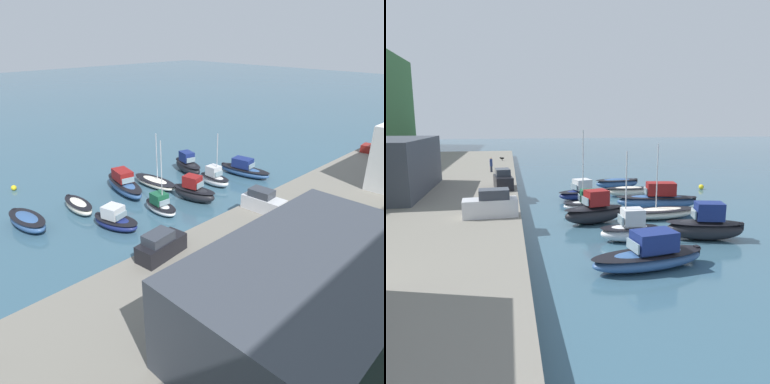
% 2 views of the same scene
% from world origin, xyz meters
% --- Properties ---
extents(ground_plane, '(320.00, 320.00, 0.00)m').
position_xyz_m(ground_plane, '(0.00, 0.00, 0.00)').
color(ground_plane, '#385B70').
extents(quay_promenade, '(128.18, 23.32, 1.33)m').
position_xyz_m(quay_promenade, '(0.00, 22.39, 0.66)').
color(quay_promenade, gray).
rests_on(quay_promenade, ground_plane).
extents(yacht_club_building, '(15.91, 9.52, 5.60)m').
position_xyz_m(yacht_club_building, '(9.55, 24.69, 4.13)').
color(yacht_club_building, '#3D424C').
rests_on(yacht_club_building, quay_promenade).
extents(moored_boat_0, '(3.31, 7.53, 2.31)m').
position_xyz_m(moored_boat_0, '(-11.84, 3.48, 0.83)').
color(moored_boat_0, '#33568E').
rests_on(moored_boat_0, ground_plane).
extents(moored_boat_1, '(2.06, 4.46, 6.62)m').
position_xyz_m(moored_boat_1, '(-6.54, 2.94, 0.89)').
color(moored_boat_1, white).
rests_on(moored_boat_1, ground_plane).
extents(moored_boat_2, '(3.11, 5.65, 2.90)m').
position_xyz_m(moored_boat_2, '(-1.40, 4.47, 1.08)').
color(moored_boat_2, black).
rests_on(moored_boat_2, ground_plane).
extents(moored_boat_3, '(2.30, 4.75, 7.88)m').
position_xyz_m(moored_boat_3, '(3.26, 4.14, 0.76)').
color(moored_boat_3, white).
rests_on(moored_boat_3, ground_plane).
extents(moored_boat_4, '(3.53, 5.51, 2.30)m').
position_xyz_m(moored_boat_4, '(8.63, 3.73, 0.82)').
color(moored_boat_4, navy).
rests_on(moored_boat_4, ground_plane).
extents(moored_boat_5, '(3.30, 6.01, 2.83)m').
position_xyz_m(moored_boat_5, '(-7.28, -2.64, 1.05)').
color(moored_boat_5, black).
rests_on(moored_boat_5, ground_plane).
extents(moored_boat_6, '(2.67, 6.94, 6.77)m').
position_xyz_m(moored_boat_6, '(-0.90, -1.85, 0.54)').
color(moored_boat_6, white).
rests_on(moored_boat_6, ground_plane).
extents(moored_boat_7, '(3.83, 8.38, 2.68)m').
position_xyz_m(moored_boat_7, '(2.81, -3.01, 0.98)').
color(moored_boat_7, '#33568E').
rests_on(moored_boat_7, ground_plane).
extents(moored_boat_8, '(2.17, 5.28, 1.20)m').
position_xyz_m(moored_boat_8, '(9.35, -2.14, 0.64)').
color(moored_boat_8, white).
rests_on(moored_boat_8, ground_plane).
extents(moored_boat_9, '(2.76, 5.90, 1.33)m').
position_xyz_m(moored_boat_9, '(14.72, -2.30, 0.71)').
color(moored_boat_9, '#33568E').
rests_on(moored_boat_9, ground_plane).
extents(parked_car_0, '(2.07, 4.31, 2.16)m').
position_xyz_m(parked_car_0, '(-2.54, 13.02, 2.25)').
color(parked_car_0, silver).
rests_on(parked_car_0, quay_promenade).
extents(parked_car_1, '(4.39, 2.30, 2.16)m').
position_xyz_m(parked_car_1, '(10.00, 12.24, 2.25)').
color(parked_car_1, black).
rests_on(parked_car_1, quay_promenade).
extents(pickup_truck_1, '(2.29, 4.86, 1.90)m').
position_xyz_m(pickup_truck_1, '(-29.90, 14.35, 2.15)').
color(pickup_truck_1, maroon).
rests_on(pickup_truck_1, quay_promenade).
extents(mooring_buoy_0, '(0.64, 0.64, 0.64)m').
position_xyz_m(mooring_buoy_0, '(12.05, -12.84, 0.32)').
color(mooring_buoy_0, yellow).
rests_on(mooring_buoy_0, ground_plane).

